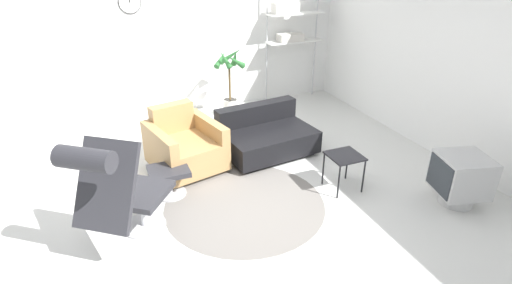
{
  "coord_description": "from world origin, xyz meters",
  "views": [
    {
      "loc": [
        -1.26,
        -3.65,
        2.61
      ],
      "look_at": [
        0.34,
        0.27,
        0.55
      ],
      "focal_mm": 28.0,
      "sensor_mm": 36.0,
      "label": 1
    }
  ],
  "objects": [
    {
      "name": "wall_right",
      "position": [
        2.98,
        0.0,
        1.4
      ],
      "size": [
        0.06,
        12.0,
        2.8
      ],
      "color": "white",
      "rests_on": "ground_plane"
    },
    {
      "name": "ottoman",
      "position": [
        -0.69,
        0.4,
        0.25
      ],
      "size": [
        0.45,
        0.39,
        0.34
      ],
      "color": "#BCBCC1",
      "rests_on": "ground_plane"
    },
    {
      "name": "couch_low",
      "position": [
        0.78,
        0.98,
        0.23
      ],
      "size": [
        1.32,
        1.0,
        0.63
      ],
      "rotation": [
        0.0,
        0.0,
        3.27
      ],
      "color": "black",
      "rests_on": "ground_plane"
    },
    {
      "name": "armchair_red",
      "position": [
        -0.38,
        0.96,
        0.29
      ],
      "size": [
        0.99,
        1.06,
        0.79
      ],
      "rotation": [
        0.0,
        0.0,
        3.38
      ],
      "color": "silver",
      "rests_on": "ground_plane"
    },
    {
      "name": "potted_plant",
      "position": [
        0.76,
        2.48,
        0.56
      ],
      "size": [
        0.56,
        0.57,
        1.16
      ],
      "color": "silver",
      "rests_on": "ground_plane"
    },
    {
      "name": "side_table",
      "position": [
        1.24,
        -0.24,
        0.39
      ],
      "size": [
        0.38,
        0.38,
        0.45
      ],
      "color": "black",
      "rests_on": "ground_plane"
    },
    {
      "name": "ground_plane",
      "position": [
        0.0,
        0.0,
        0.0
      ],
      "size": [
        12.0,
        12.0,
        0.0
      ],
      "primitive_type": "plane",
      "color": "silver"
    },
    {
      "name": "crt_television",
      "position": [
        2.27,
        -0.99,
        0.32
      ],
      "size": [
        0.63,
        0.61,
        0.59
      ],
      "rotation": [
        0.0,
        0.0,
        1.31
      ],
      "color": "#B7B7B7",
      "rests_on": "ground_plane"
    },
    {
      "name": "shelf_unit",
      "position": [
        2.01,
        2.8,
        1.41
      ],
      "size": [
        1.05,
        0.28,
        2.01
      ],
      "color": "#BCBCC1",
      "rests_on": "ground_plane"
    },
    {
      "name": "wall_back",
      "position": [
        -0.0,
        3.07,
        1.4
      ],
      "size": [
        12.0,
        0.09,
        2.8
      ],
      "color": "white",
      "rests_on": "ground_plane"
    },
    {
      "name": "lounge_chair",
      "position": [
        -1.27,
        -0.38,
        0.71
      ],
      "size": [
        1.02,
        1.12,
        1.23
      ],
      "rotation": [
        0.0,
        0.0,
        -0.64
      ],
      "color": "#BCBCC1",
      "rests_on": "ground_plane"
    },
    {
      "name": "round_rug",
      "position": [
        0.04,
        -0.13,
        0.0
      ],
      "size": [
        1.81,
        1.81,
        0.01
      ],
      "color": "slate",
      "rests_on": "ground_plane"
    }
  ]
}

